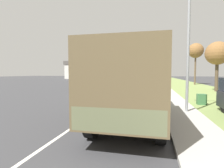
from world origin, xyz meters
The scene contains 14 objects.
ground_plane centered at (0.00, 40.00, 0.00)m, with size 180.00×180.00×0.00m, color #38383A.
lane_centre_stripe centered at (0.00, 40.00, 0.00)m, with size 0.12×120.00×0.00m.
sidewalk_right centered at (4.50, 40.00, 0.06)m, with size 1.80×120.00×0.12m.
grass_strip_right centered at (8.90, 40.00, 0.01)m, with size 7.00×120.00×0.02m.
military_truck centered at (2.17, 13.43, 1.69)m, with size 2.43×7.42×3.03m.
car_nearest_ahead centered at (-1.85, 26.03, 0.72)m, with size 1.81×4.58×1.60m.
car_second_ahead centered at (1.79, 35.53, 0.77)m, with size 1.82×4.37×1.75m.
car_third_ahead centered at (1.73, 45.21, 0.69)m, with size 1.85×4.63×1.52m.
car_fourth_ahead centered at (1.67, 61.14, 0.63)m, with size 1.87×4.06×1.39m.
lamp_post centered at (4.55, 15.57, 4.57)m, with size 1.69×0.24×7.54m.
tree_mid_right centered at (10.17, 28.08, 4.31)m, with size 2.63×2.63×5.67m.
tree_far_right centered at (10.59, 40.30, 6.11)m, with size 2.66×2.66×7.50m.
utility_box centered at (6.20, 18.48, 0.37)m, with size 0.55×0.45×0.70m.
building_distant centered at (-20.47, 70.31, 3.35)m, with size 17.22×10.68×6.61m.
Camera 1 is at (2.97, 5.93, 2.10)m, focal length 28.00 mm.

